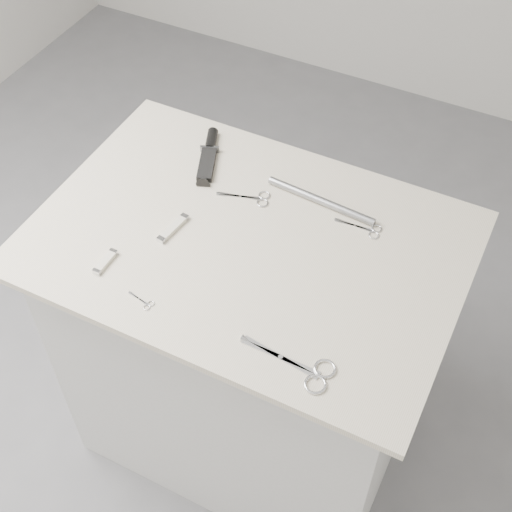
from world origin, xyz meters
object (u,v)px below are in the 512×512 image
at_px(pocket_knife_a, 173,228).
at_px(metal_rail, 321,201).
at_px(pocket_knife_b, 105,262).
at_px(tiny_scissors, 144,302).
at_px(sheathed_knife, 209,154).
at_px(large_shears, 306,370).
at_px(embroidery_scissors_b, 366,229).
at_px(plinth, 249,352).
at_px(embroidery_scissors_a, 254,198).

distance_m(pocket_knife_a, metal_rail, 0.36).
bearing_deg(pocket_knife_b, tiny_scissors, -111.91).
relative_size(sheathed_knife, pocket_knife_b, 2.52).
xyz_separation_m(large_shears, pocket_knife_b, (-0.52, 0.05, 0.00)).
relative_size(large_shears, metal_rail, 0.71).
distance_m(pocket_knife_b, metal_rail, 0.53).
relative_size(embroidery_scissors_b, pocket_knife_b, 1.49).
height_order(plinth, large_shears, large_shears).
distance_m(large_shears, tiny_scissors, 0.38).
xyz_separation_m(plinth, pocket_knife_a, (-0.17, -0.05, 0.48)).
height_order(embroidery_scissors_a, pocket_knife_a, pocket_knife_a).
bearing_deg(embroidery_scissors_b, sheathed_knife, 169.19).
xyz_separation_m(large_shears, metal_rail, (-0.16, 0.45, 0.01)).
xyz_separation_m(plinth, sheathed_knife, (-0.22, 0.22, 0.48)).
height_order(plinth, sheathed_knife, sheathed_knife).
bearing_deg(plinth, pocket_knife_b, -140.68).
relative_size(tiny_scissors, pocket_knife_a, 0.66).
bearing_deg(pocket_knife_b, embroidery_scissors_a, -31.03).
bearing_deg(large_shears, plinth, 139.16).
bearing_deg(pocket_knife_a, embroidery_scissors_b, -55.71).
distance_m(embroidery_scissors_a, tiny_scissors, 0.40).
bearing_deg(embroidery_scissors_a, sheathed_knife, 135.97).
xyz_separation_m(pocket_knife_a, metal_rail, (0.28, 0.24, 0.00)).
distance_m(plinth, tiny_scissors, 0.55).
relative_size(sheathed_knife, metal_rail, 0.66).
height_order(plinth, embroidery_scissors_b, embroidery_scissors_b).
xyz_separation_m(embroidery_scissors_b, sheathed_knife, (-0.46, 0.07, 0.01)).
distance_m(embroidery_scissors_b, pocket_knife_a, 0.45).
height_order(large_shears, embroidery_scissors_a, large_shears).
bearing_deg(pocket_knife_a, embroidery_scissors_a, -26.65).
bearing_deg(plinth, embroidery_scissors_b, 33.33).
xyz_separation_m(sheathed_knife, metal_rail, (0.33, -0.03, 0.00)).
distance_m(embroidery_scissors_b, tiny_scissors, 0.55).
distance_m(plinth, pocket_knife_a, 0.51).
height_order(embroidery_scissors_b, pocket_knife_b, pocket_knife_b).
xyz_separation_m(embroidery_scissors_a, embroidery_scissors_b, (0.28, 0.03, -0.00)).
xyz_separation_m(plinth, large_shears, (0.26, -0.26, 0.47)).
distance_m(large_shears, embroidery_scissors_b, 0.42).
bearing_deg(pocket_knife_b, embroidery_scissors_b, -53.21).
bearing_deg(metal_rail, large_shears, -70.38).
bearing_deg(sheathed_knife, pocket_knife_b, 154.16).
relative_size(plinth, metal_rail, 3.15).
relative_size(plinth, large_shears, 4.45).
bearing_deg(plinth, tiny_scissors, -114.08).
bearing_deg(metal_rail, embroidery_scissors_a, -159.45).
xyz_separation_m(plinth, metal_rail, (0.10, 0.19, 0.48)).
xyz_separation_m(tiny_scissors, metal_rail, (0.22, 0.45, 0.01)).
distance_m(large_shears, metal_rail, 0.48).
bearing_deg(plinth, pocket_knife_a, -163.63).
relative_size(plinth, sheathed_knife, 4.74).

